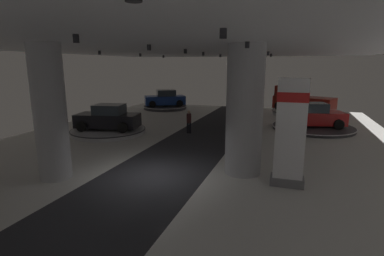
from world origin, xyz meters
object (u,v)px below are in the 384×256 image
display_car_far_right (313,116)px  display_platform_deep_right (303,113)px  pickup_truck_deep_right (300,101)px  brand_sign_pylon (290,132)px  display_car_mid_left (108,118)px  column_right (245,111)px  display_platform_far_right (313,127)px  display_platform_mid_left (109,131)px  display_platform_deep_left (165,107)px  column_left (50,113)px  visitor_walking_near (189,120)px  display_car_deep_left (165,99)px

display_car_far_right → display_platform_deep_right: (-0.53, 6.48, -0.80)m
display_car_far_right → pickup_truck_deep_right: 6.67m
brand_sign_pylon → pickup_truck_deep_right: (0.67, 17.97, -0.84)m
brand_sign_pylon → display_car_mid_left: 13.06m
column_right → display_platform_far_right: bearing=72.0°
pickup_truck_deep_right → display_platform_mid_left: bearing=-134.9°
display_platform_deep_left → column_left: bearing=-79.1°
column_left → visitor_walking_near: (2.54, 9.50, -1.84)m
display_car_far_right → display_car_deep_left: (-14.41, 5.83, 0.09)m
column_right → display_car_deep_left: size_ratio=1.22×
display_platform_deep_right → display_platform_deep_left: bearing=-177.3°
display_car_deep_left → display_car_mid_left: bearing=-84.9°
column_left → display_car_far_right: (10.67, 13.68, -1.74)m
brand_sign_pylon → column_right: bearing=155.8°
display_platform_far_right → display_car_mid_left: (-13.39, -6.02, 0.93)m
brand_sign_pylon → display_platform_far_right: brand_sign_pylon is taller
pickup_truck_deep_right → visitor_walking_near: 13.05m
display_platform_far_right → display_car_far_right: display_car_far_right is taller
display_car_mid_left → column_right: bearing=-24.3°
display_platform_deep_left → display_car_far_right: bearing=-22.0°
pickup_truck_deep_right → display_car_deep_left: 13.61m
display_platform_far_right → pickup_truck_deep_right: (-0.85, 6.60, 1.18)m
display_platform_mid_left → display_car_deep_left: display_car_deep_left is taller
brand_sign_pylon → visitor_walking_near: size_ratio=2.63×
pickup_truck_deep_right → visitor_walking_near: bearing=-124.1°
brand_sign_pylon → pickup_truck_deep_right: size_ratio=0.73×
display_car_deep_left → display_platform_mid_left: bearing=-85.1°
display_car_far_right → display_car_mid_left: (-13.36, -6.01, 0.06)m
display_platform_mid_left → pickup_truck_deep_right: bearing=45.1°
column_right → brand_sign_pylon: column_right is taller
display_platform_deep_left → display_car_deep_left: display_car_deep_left is taller
brand_sign_pylon → display_car_deep_left: brand_sign_pylon is taller
visitor_walking_near → display_platform_far_right: bearing=27.2°
display_platform_deep_right → display_car_mid_left: (-12.83, -12.49, 0.86)m
display_car_mid_left → display_car_deep_left: 11.89m
display_platform_mid_left → display_car_deep_left: (-1.02, 11.85, 0.92)m
display_car_far_right → pickup_truck_deep_right: size_ratio=0.79×
display_car_mid_left → brand_sign_pylon: bearing=-24.3°
column_left → display_car_mid_left: (-2.68, 7.67, -1.68)m
brand_sign_pylon → display_car_deep_left: size_ratio=0.93×
pickup_truck_deep_right → display_car_deep_left: pickup_truck_deep_right is taller
column_left → display_platform_deep_right: (10.15, 20.16, -2.54)m
column_left → display_car_far_right: 17.44m
column_right → display_car_deep_left: (-11.03, 16.35, -1.66)m
display_platform_far_right → display_platform_deep_left: display_platform_deep_left is taller
brand_sign_pylon → visitor_walking_near: (-6.65, 7.18, -1.25)m
brand_sign_pylon → display_car_far_right: brand_sign_pylon is taller
brand_sign_pylon → display_platform_deep_left: bearing=127.0°
column_left → visitor_walking_near: 10.00m
column_right → display_platform_far_right: 11.36m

